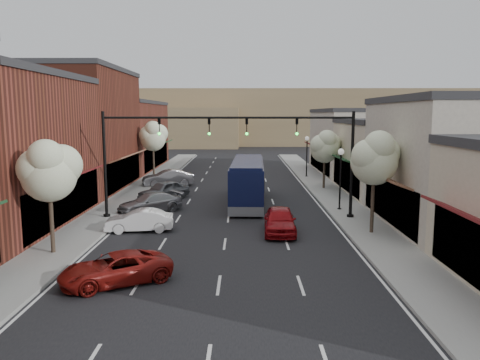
{
  "coord_description": "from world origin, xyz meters",
  "views": [
    {
      "loc": [
        0.98,
        -22.04,
        6.86
      ],
      "look_at": [
        0.75,
        10.66,
        2.2
      ],
      "focal_mm": 35.0,
      "sensor_mm": 36.0,
      "label": 1
    }
  ],
  "objects_px": {
    "parked_car_b": "(139,221)",
    "parked_car_c": "(150,203)",
    "red_hatchback": "(280,220)",
    "parked_car_a": "(116,269)",
    "coach_bus": "(248,181)",
    "tree_left_near": "(49,170)",
    "tree_right_near": "(375,157)",
    "tree_left_far": "(153,136)",
    "signal_mast_right": "(315,149)",
    "lamp_post_near": "(341,169)",
    "signal_mast_left": "(141,149)",
    "parked_car_e": "(168,178)",
    "parked_car_d": "(164,190)",
    "tree_right_far": "(325,146)",
    "lamp_post_far": "(307,150)"
  },
  "relations": [
    {
      "from": "lamp_post_far",
      "to": "parked_car_e",
      "type": "xyz_separation_m",
      "value": [
        -14.0,
        -6.09,
        -2.22
      ]
    },
    {
      "from": "signal_mast_right",
      "to": "tree_right_far",
      "type": "relative_size",
      "value": 1.51
    },
    {
      "from": "parked_car_b",
      "to": "parked_car_c",
      "type": "bearing_deg",
      "value": 177.4
    },
    {
      "from": "lamp_post_near",
      "to": "parked_car_b",
      "type": "xyz_separation_m",
      "value": [
        -12.91,
        -5.84,
        -2.36
      ]
    },
    {
      "from": "coach_bus",
      "to": "parked_car_e",
      "type": "distance_m",
      "value": 11.48
    },
    {
      "from": "parked_car_b",
      "to": "signal_mast_right",
      "type": "bearing_deg",
      "value": 100.08
    },
    {
      "from": "coach_bus",
      "to": "tree_left_near",
      "type": "bearing_deg",
      "value": -123.94
    },
    {
      "from": "tree_right_far",
      "to": "tree_left_near",
      "type": "xyz_separation_m",
      "value": [
        -16.6,
        -20.0,
        0.23
      ]
    },
    {
      "from": "signal_mast_right",
      "to": "tree_left_near",
      "type": "xyz_separation_m",
      "value": [
        -13.87,
        -8.05,
        -0.4
      ]
    },
    {
      "from": "tree_right_near",
      "to": "parked_car_e",
      "type": "relative_size",
      "value": 1.25
    },
    {
      "from": "lamp_post_near",
      "to": "lamp_post_far",
      "type": "distance_m",
      "value": 17.5
    },
    {
      "from": "lamp_post_near",
      "to": "coach_bus",
      "type": "bearing_deg",
      "value": 156.8
    },
    {
      "from": "lamp_post_far",
      "to": "parked_car_d",
      "type": "height_order",
      "value": "lamp_post_far"
    },
    {
      "from": "signal_mast_right",
      "to": "coach_bus",
      "type": "distance_m",
      "value": 7.4
    },
    {
      "from": "lamp_post_near",
      "to": "parked_car_c",
      "type": "distance_m",
      "value": 13.56
    },
    {
      "from": "tree_right_near",
      "to": "coach_bus",
      "type": "height_order",
      "value": "tree_right_near"
    },
    {
      "from": "tree_right_near",
      "to": "tree_left_near",
      "type": "relative_size",
      "value": 1.05
    },
    {
      "from": "coach_bus",
      "to": "parked_car_d",
      "type": "distance_m",
      "value": 6.94
    },
    {
      "from": "tree_left_near",
      "to": "tree_left_far",
      "type": "distance_m",
      "value": 26.0
    },
    {
      "from": "tree_left_far",
      "to": "red_hatchback",
      "type": "relative_size",
      "value": 1.38
    },
    {
      "from": "lamp_post_near",
      "to": "parked_car_a",
      "type": "relative_size",
      "value": 0.99
    },
    {
      "from": "tree_right_near",
      "to": "tree_right_far",
      "type": "bearing_deg",
      "value": 90.0
    },
    {
      "from": "signal_mast_left",
      "to": "parked_car_e",
      "type": "bearing_deg",
      "value": 92.38
    },
    {
      "from": "signal_mast_right",
      "to": "red_hatchback",
      "type": "distance_m",
      "value": 5.91
    },
    {
      "from": "signal_mast_left",
      "to": "lamp_post_near",
      "type": "height_order",
      "value": "signal_mast_left"
    },
    {
      "from": "tree_right_near",
      "to": "tree_left_far",
      "type": "height_order",
      "value": "tree_left_far"
    },
    {
      "from": "red_hatchback",
      "to": "parked_car_a",
      "type": "height_order",
      "value": "red_hatchback"
    },
    {
      "from": "signal_mast_left",
      "to": "parked_car_b",
      "type": "bearing_deg",
      "value": -81.35
    },
    {
      "from": "signal_mast_left",
      "to": "tree_right_near",
      "type": "height_order",
      "value": "signal_mast_left"
    },
    {
      "from": "red_hatchback",
      "to": "parked_car_d",
      "type": "relative_size",
      "value": 1.0
    },
    {
      "from": "red_hatchback",
      "to": "parked_car_d",
      "type": "height_order",
      "value": "parked_car_d"
    },
    {
      "from": "tree_left_near",
      "to": "lamp_post_far",
      "type": "xyz_separation_m",
      "value": [
        16.05,
        28.06,
        -1.22
      ]
    },
    {
      "from": "signal_mast_left",
      "to": "lamp_post_far",
      "type": "height_order",
      "value": "signal_mast_left"
    },
    {
      "from": "tree_left_far",
      "to": "parked_car_e",
      "type": "height_order",
      "value": "tree_left_far"
    },
    {
      "from": "tree_left_near",
      "to": "parked_car_a",
      "type": "xyz_separation_m",
      "value": [
        4.05,
        -3.78,
        -3.6
      ]
    },
    {
      "from": "signal_mast_left",
      "to": "parked_car_c",
      "type": "xyz_separation_m",
      "value": [
        0.08,
        2.03,
        -3.95
      ]
    },
    {
      "from": "tree_left_far",
      "to": "red_hatchback",
      "type": "distance_m",
      "value": 24.73
    },
    {
      "from": "coach_bus",
      "to": "parked_car_d",
      "type": "xyz_separation_m",
      "value": [
        -6.69,
        1.54,
        -0.99
      ]
    },
    {
      "from": "signal_mast_right",
      "to": "tree_left_far",
      "type": "relative_size",
      "value": 1.34
    },
    {
      "from": "signal_mast_left",
      "to": "coach_bus",
      "type": "bearing_deg",
      "value": 37.31
    },
    {
      "from": "parked_car_d",
      "to": "signal_mast_left",
      "type": "bearing_deg",
      "value": -52.87
    },
    {
      "from": "parked_car_a",
      "to": "parked_car_e",
      "type": "height_order",
      "value": "parked_car_e"
    },
    {
      "from": "parked_car_a",
      "to": "tree_right_far",
      "type": "bearing_deg",
      "value": 122.07
    },
    {
      "from": "parked_car_c",
      "to": "parked_car_e",
      "type": "distance_m",
      "value": 11.9
    },
    {
      "from": "lamp_post_near",
      "to": "red_hatchback",
      "type": "xyz_separation_m",
      "value": [
        -4.71,
        -6.19,
        -2.25
      ]
    },
    {
      "from": "tree_right_near",
      "to": "tree_left_near",
      "type": "height_order",
      "value": "tree_right_near"
    },
    {
      "from": "tree_left_near",
      "to": "red_hatchback",
      "type": "bearing_deg",
      "value": 21.05
    },
    {
      "from": "signal_mast_right",
      "to": "parked_car_a",
      "type": "xyz_separation_m",
      "value": [
        -9.82,
        -11.83,
        -4.0
      ]
    },
    {
      "from": "parked_car_a",
      "to": "parked_car_d",
      "type": "xyz_separation_m",
      "value": [
        -1.18,
        18.66,
        0.13
      ]
    },
    {
      "from": "tree_left_near",
      "to": "parked_car_c",
      "type": "distance_m",
      "value": 11.03
    }
  ]
}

